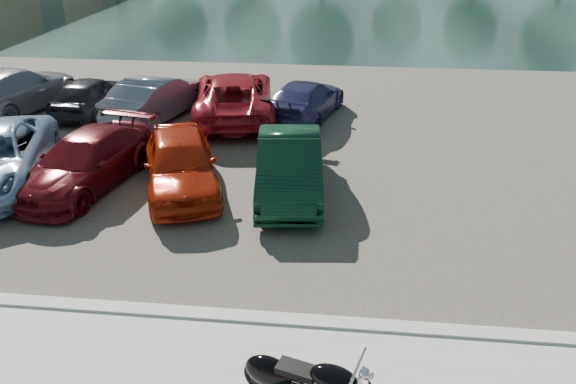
% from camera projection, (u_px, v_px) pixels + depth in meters
% --- Properties ---
extents(kerb, '(60.00, 0.30, 0.14)m').
position_uv_depth(kerb, '(314.00, 323.00, 9.58)').
color(kerb, '#B7B4AC').
rests_on(kerb, ground).
extents(parking_lot, '(60.00, 18.00, 0.04)m').
position_uv_depth(parking_lot, '(332.00, 137.00, 17.60)').
color(parking_lot, '#433D36').
rests_on(parking_lot, ground).
extents(river, '(120.00, 40.00, 0.00)m').
position_uv_depth(river, '(346.00, 3.00, 43.37)').
color(river, '#192E2C').
rests_on(river, ground).
extents(motorcycle, '(2.27, 1.00, 1.05)m').
position_uv_depth(motorcycle, '(306.00, 383.00, 7.72)').
color(motorcycle, black).
rests_on(motorcycle, promenade).
extents(car_3, '(2.68, 4.82, 1.32)m').
position_uv_depth(car_3, '(86.00, 161.00, 14.18)').
color(car_3, '#5A0C12').
rests_on(car_3, parking_lot).
extents(car_4, '(3.03, 4.59, 1.45)m').
position_uv_depth(car_4, '(180.00, 163.00, 13.96)').
color(car_4, '#B1260B').
rests_on(car_4, parking_lot).
extents(car_5, '(1.96, 4.52, 1.45)m').
position_uv_depth(car_5, '(289.00, 166.00, 13.78)').
color(car_5, black).
rests_on(car_5, parking_lot).
extents(car_7, '(2.99, 5.58, 1.54)m').
position_uv_depth(car_7, '(14.00, 90.00, 19.45)').
color(car_7, gray).
rests_on(car_7, parking_lot).
extents(car_8, '(1.66, 3.81, 1.28)m').
position_uv_depth(car_8, '(90.00, 95.00, 19.40)').
color(car_8, black).
rests_on(car_8, parking_lot).
extents(car_9, '(2.66, 4.66, 1.45)m').
position_uv_depth(car_9, '(157.00, 97.00, 18.85)').
color(car_9, slate).
rests_on(car_9, parking_lot).
extents(car_10, '(3.52, 5.92, 1.54)m').
position_uv_depth(car_10, '(234.00, 96.00, 18.83)').
color(car_10, '#AA1C28').
rests_on(car_10, parking_lot).
extents(car_11, '(2.85, 4.72, 1.28)m').
position_uv_depth(car_11, '(305.00, 100.00, 18.85)').
color(car_11, navy).
rests_on(car_11, parking_lot).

